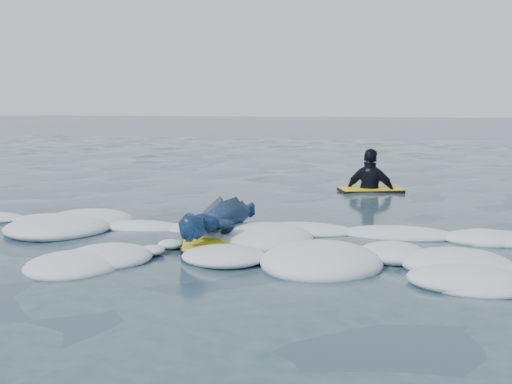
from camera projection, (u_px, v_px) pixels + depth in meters
The scene contains 4 objects.
ground at pixel (137, 257), 6.59m from camera, with size 120.00×120.00×0.00m, color #172338.
foam_band at pixel (172, 237), 7.59m from camera, with size 12.00×3.10×0.30m, color silver, non-canonical shape.
prone_woman_unit at pixel (217, 221), 7.31m from camera, with size 0.92×1.77×0.45m.
waiting_rider_unit at pixel (370, 194), 11.26m from camera, with size 1.22×0.92×1.62m.
Camera 1 is at (2.59, -6.01, 1.59)m, focal length 45.00 mm.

